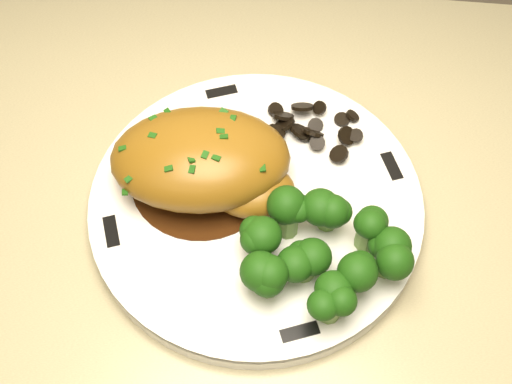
# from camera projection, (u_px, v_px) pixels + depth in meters

# --- Properties ---
(counter) EXTENTS (1.95, 0.65, 0.96)m
(counter) POSITION_uv_depth(u_px,v_px,m) (164.00, 359.00, 0.92)
(counter) COLOR brown
(counter) RESTS_ON ground
(plate) EXTENTS (0.30, 0.30, 0.02)m
(plate) POSITION_uv_depth(u_px,v_px,m) (256.00, 204.00, 0.56)
(plate) COLOR silver
(plate) RESTS_ON counter
(rim_accent_0) EXTENTS (0.02, 0.03, 0.00)m
(rim_accent_0) POSITION_uv_depth(u_px,v_px,m) (392.00, 166.00, 0.57)
(rim_accent_0) COLOR black
(rim_accent_0) RESTS_ON plate
(rim_accent_1) EXTENTS (0.03, 0.02, 0.00)m
(rim_accent_1) POSITION_uv_depth(u_px,v_px,m) (222.00, 92.00, 0.61)
(rim_accent_1) COLOR black
(rim_accent_1) RESTS_ON plate
(rim_accent_2) EXTENTS (0.02, 0.03, 0.00)m
(rim_accent_2) POSITION_uv_depth(u_px,v_px,m) (111.00, 232.00, 0.53)
(rim_accent_2) COLOR black
(rim_accent_2) RESTS_ON plate
(rim_accent_3) EXTENTS (0.03, 0.02, 0.00)m
(rim_accent_3) POSITION_uv_depth(u_px,v_px,m) (300.00, 332.00, 0.48)
(rim_accent_3) COLOR black
(rim_accent_3) RESTS_ON plate
(gravy_pool) EXTENTS (0.13, 0.13, 0.00)m
(gravy_pool) POSITION_uv_depth(u_px,v_px,m) (203.00, 178.00, 0.56)
(gravy_pool) COLOR black
(gravy_pool) RESTS_ON plate
(chicken_breast) EXTENTS (0.17, 0.12, 0.06)m
(chicken_breast) POSITION_uv_depth(u_px,v_px,m) (207.00, 162.00, 0.54)
(chicken_breast) COLOR brown
(chicken_breast) RESTS_ON plate
(mushroom_pile) EXTENTS (0.08, 0.06, 0.02)m
(mushroom_pile) POSITION_uv_depth(u_px,v_px,m) (310.00, 137.00, 0.58)
(mushroom_pile) COLOR black
(mushroom_pile) RESTS_ON plate
(broccoli_florets) EXTENTS (0.13, 0.11, 0.04)m
(broccoli_florets) POSITION_uv_depth(u_px,v_px,m) (321.00, 250.00, 0.50)
(broccoli_florets) COLOR olive
(broccoli_florets) RESTS_ON plate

